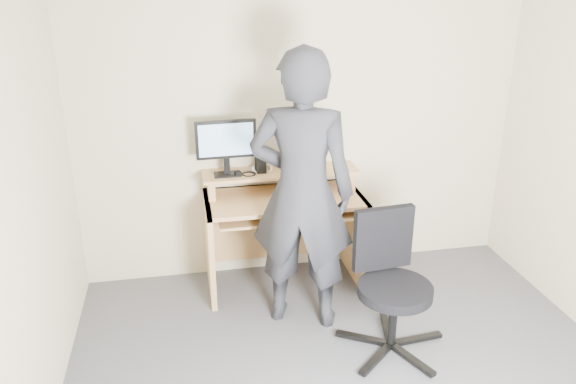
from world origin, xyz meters
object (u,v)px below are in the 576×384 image
object	(u,v)px
desk	(282,217)
office_chair	(390,278)
person	(302,193)
monitor	(226,143)

from	to	relation	value
desk	office_chair	distance (m)	1.11
office_chair	person	world-z (taller)	person
desk	person	world-z (taller)	person
desk	office_chair	bearing A→B (deg)	-61.43
monitor	person	distance (m)	0.77
monitor	office_chair	distance (m)	1.54
office_chair	person	distance (m)	0.80
monitor	office_chair	xyz separation A→B (m)	(0.94, -1.02, -0.67)
desk	office_chair	world-z (taller)	office_chair
desk	person	distance (m)	0.71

